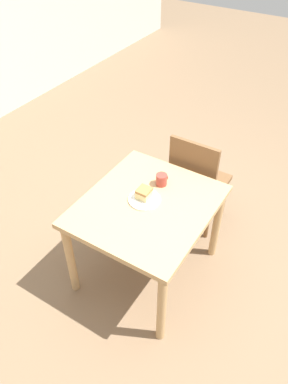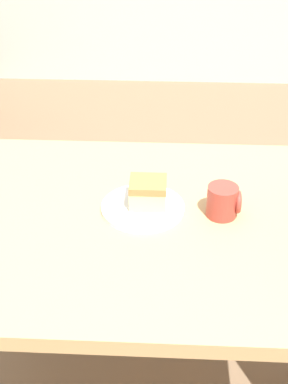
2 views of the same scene
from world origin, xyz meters
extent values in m
plane|color=#7A6047|center=(0.00, 0.00, 0.00)|extent=(14.00, 14.00, 0.00)
cube|color=tan|center=(-0.13, 0.18, 0.69)|extent=(0.96, 0.84, 0.04)
cylinder|color=tan|center=(-0.56, -0.19, 0.34)|extent=(0.06, 0.06, 0.67)
cylinder|color=tan|center=(0.29, -0.19, 0.34)|extent=(0.06, 0.06, 0.67)
cylinder|color=tan|center=(-0.56, 0.55, 0.34)|extent=(0.06, 0.06, 0.67)
cylinder|color=tan|center=(0.29, 0.55, 0.34)|extent=(0.06, 0.06, 0.67)
cube|color=brown|center=(0.61, 0.11, 0.40)|extent=(0.42, 0.42, 0.04)
cylinder|color=brown|center=(0.79, -0.07, 0.19)|extent=(0.04, 0.04, 0.38)
cylinder|color=brown|center=(0.79, 0.29, 0.19)|extent=(0.04, 0.04, 0.38)
cylinder|color=brown|center=(0.43, -0.07, 0.19)|extent=(0.04, 0.04, 0.38)
cylinder|color=brown|center=(0.43, 0.29, 0.19)|extent=(0.04, 0.04, 0.38)
cube|color=brown|center=(0.42, 0.11, 0.67)|extent=(0.03, 0.40, 0.49)
cylinder|color=white|center=(-0.11, 0.21, 0.72)|extent=(0.22, 0.22, 0.01)
cube|color=#E0C67F|center=(-0.10, 0.22, 0.75)|extent=(0.09, 0.09, 0.05)
cube|color=#A3703D|center=(-0.10, 0.22, 0.78)|extent=(0.10, 0.09, 0.02)
cylinder|color=#9E382D|center=(0.09, 0.20, 0.75)|extent=(0.08, 0.08, 0.09)
torus|color=#9E382D|center=(0.13, 0.20, 0.75)|extent=(0.01, 0.06, 0.06)
camera|label=1|loc=(-1.70, -0.77, 2.42)|focal=35.00mm
camera|label=2|loc=(-0.05, -0.95, 1.52)|focal=50.00mm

